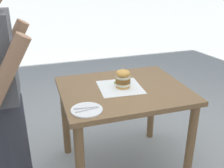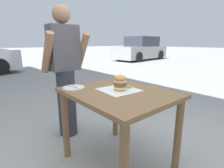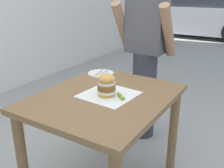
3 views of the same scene
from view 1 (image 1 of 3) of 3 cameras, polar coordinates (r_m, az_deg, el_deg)
The scene contains 7 objects.
ground_plane at distance 2.58m, azimuth 2.21°, elevation -17.25°, with size 80.00×80.00×0.00m, color #9E9E99.
patio_table at distance 2.21m, azimuth 2.47°, elevation -4.19°, with size 0.84×1.03×0.80m.
serving_paper at distance 2.16m, azimuth 1.77°, elevation -0.70°, with size 0.34×0.34×0.00m, color white.
sandwich at distance 2.14m, azimuth 2.53°, elevation 1.24°, with size 0.13×0.13×0.19m.
pickle_spear at distance 2.25m, azimuth 1.17°, elevation 0.66°, with size 0.02×0.02×0.10m, color #8EA83D.
side_plate_with_forks at distance 1.81m, azimuth -5.53°, elevation -5.64°, with size 0.22×0.22×0.02m.
diner_across_table at distance 1.91m, azimuth -22.44°, elevation -3.08°, with size 0.55×0.35×1.69m.
Camera 1 is at (-1.84, 0.69, 1.67)m, focal length 42.00 mm.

